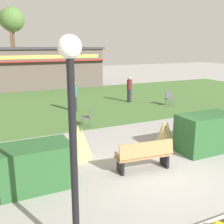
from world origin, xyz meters
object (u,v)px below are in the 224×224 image
at_px(person_standing, 74,96).
at_px(tree_right_bg, 10,20).
at_px(food_kiosk, 45,67).
at_px(person_strolling, 129,89).
at_px(cafe_chair_east, 88,116).
at_px(lamppost_near, 73,127).
at_px(park_bench, 144,155).
at_px(tree_left_bg, 12,20).
at_px(cafe_chair_west, 169,97).

height_order(person_standing, tree_right_bg, tree_right_bg).
xyz_separation_m(food_kiosk, person_strolling, (3.35, -9.62, -0.89)).
bearing_deg(person_strolling, food_kiosk, 38.58).
height_order(cafe_chair_east, person_strolling, person_strolling).
distance_m(lamppost_near, person_strolling, 13.72).
bearing_deg(park_bench, tree_left_bg, 90.54).
bearing_deg(tree_right_bg, food_kiosk, -84.92).
bearing_deg(person_standing, person_strolling, -165.44).
relative_size(cafe_chair_east, tree_right_bg, 0.11).
bearing_deg(tree_right_bg, tree_left_bg, -92.32).
bearing_deg(person_strolling, lamppost_near, 166.33).
relative_size(cafe_chair_west, person_strolling, 0.53).
bearing_deg(tree_left_bg, person_standing, -87.93).
relative_size(person_strolling, tree_left_bg, 0.21).
relative_size(tree_left_bg, tree_right_bg, 0.95).
height_order(park_bench, food_kiosk, food_kiosk).
height_order(park_bench, person_standing, person_standing).
bearing_deg(food_kiosk, cafe_chair_east, -94.64).
bearing_deg(lamppost_near, food_kiosk, 79.00).
bearing_deg(person_strolling, tree_right_bg, 30.34).
relative_size(park_bench, tree_left_bg, 0.22).
bearing_deg(person_standing, cafe_chair_east, 85.11).
xyz_separation_m(person_strolling, person_standing, (-4.06, -0.88, 0.00)).
relative_size(food_kiosk, person_standing, 5.68).
distance_m(park_bench, tree_left_bg, 29.04).
bearing_deg(park_bench, cafe_chair_east, 89.28).
xyz_separation_m(lamppost_near, food_kiosk, (4.09, 21.04, -0.67)).
bearing_deg(lamppost_near, cafe_chair_west, 45.78).
height_order(park_bench, tree_right_bg, tree_right_bg).
relative_size(lamppost_near, person_strolling, 2.26).
bearing_deg(person_standing, tree_right_bg, -86.44).
height_order(park_bench, person_strolling, person_strolling).
height_order(lamppost_near, cafe_chair_east, lamppost_near).
height_order(lamppost_near, tree_left_bg, tree_left_bg).
bearing_deg(lamppost_near, cafe_chair_east, 67.94).
bearing_deg(cafe_chair_west, food_kiosk, 113.47).
bearing_deg(food_kiosk, park_bench, -93.61).
bearing_deg(tree_right_bg, person_strolling, -79.05).
bearing_deg(person_standing, cafe_chair_west, 171.09).
bearing_deg(tree_left_bg, tree_right_bg, 87.68).
xyz_separation_m(park_bench, person_standing, (0.46, 8.11, 0.38)).
relative_size(food_kiosk, cafe_chair_east, 10.78).
relative_size(park_bench, cafe_chair_west, 1.96).
relative_size(park_bench, lamppost_near, 0.46).
bearing_deg(lamppost_near, tree_right_bg, 85.42).
distance_m(person_standing, tree_right_bg, 25.45).
xyz_separation_m(cafe_chair_west, person_standing, (-5.77, 1.14, 0.33)).
xyz_separation_m(food_kiosk, cafe_chair_west, (5.06, -11.65, -1.22)).
relative_size(person_strolling, person_standing, 1.00).
relative_size(park_bench, person_strolling, 1.03).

